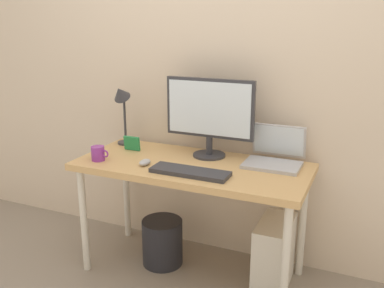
{
  "coord_description": "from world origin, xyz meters",
  "views": [
    {
      "loc": [
        0.96,
        -2.17,
        1.53
      ],
      "look_at": [
        0.0,
        0.0,
        0.84
      ],
      "focal_mm": 40.02,
      "sensor_mm": 36.0,
      "label": 1
    }
  ],
  "objects": [
    {
      "name": "desk_lamp",
      "position": [
        -0.58,
        0.17,
        1.01
      ],
      "size": [
        0.11,
        0.16,
        0.42
      ],
      "color": "#333338",
      "rests_on": "desk"
    },
    {
      "name": "laptop",
      "position": [
        0.44,
        0.19,
        0.77
      ],
      "size": [
        0.32,
        0.29,
        0.22
      ],
      "color": "#B2B2B7",
      "rests_on": "desk"
    },
    {
      "name": "ground_plane",
      "position": [
        0.0,
        0.0,
        0.0
      ],
      "size": [
        6.0,
        6.0,
        0.0
      ],
      "primitive_type": "plane",
      "color": "gray"
    },
    {
      "name": "desk",
      "position": [
        0.0,
        0.0,
        0.65
      ],
      "size": [
        1.37,
        0.61,
        0.72
      ],
      "color": "tan",
      "rests_on": "ground_plane"
    },
    {
      "name": "photo_frame",
      "position": [
        -0.46,
        0.08,
        0.77
      ],
      "size": [
        0.11,
        0.03,
        0.09
      ],
      "primitive_type": "cube",
      "rotation": [
        0.11,
        0.0,
        0.0
      ],
      "color": "#268C4C",
      "rests_on": "desk"
    },
    {
      "name": "monitor",
      "position": [
        0.04,
        0.17,
        0.99
      ],
      "size": [
        0.55,
        0.2,
        0.48
      ],
      "color": "#333338",
      "rests_on": "desk"
    },
    {
      "name": "keyboard",
      "position": [
        0.06,
        -0.16,
        0.73
      ],
      "size": [
        0.44,
        0.14,
        0.02
      ],
      "primitive_type": "cube",
      "color": "#333338",
      "rests_on": "desk"
    },
    {
      "name": "computer_tower",
      "position": [
        0.5,
        0.04,
        0.21
      ],
      "size": [
        0.18,
        0.36,
        0.42
      ],
      "primitive_type": "cube",
      "color": "silver",
      "rests_on": "ground_plane"
    },
    {
      "name": "back_wall",
      "position": [
        0.0,
        0.36,
        1.3
      ],
      "size": [
        4.4,
        0.04,
        2.6
      ],
      "primitive_type": "cube",
      "color": "beige",
      "rests_on": "ground_plane"
    },
    {
      "name": "coffee_mug",
      "position": [
        -0.54,
        -0.17,
        0.76
      ],
      "size": [
        0.11,
        0.08,
        0.09
      ],
      "color": "purple",
      "rests_on": "desk"
    },
    {
      "name": "mouse",
      "position": [
        -0.24,
        -0.13,
        0.74
      ],
      "size": [
        0.06,
        0.09,
        0.03
      ],
      "primitive_type": "ellipsoid",
      "color": "#B2B2B7",
      "rests_on": "desk"
    },
    {
      "name": "wastebasket",
      "position": [
        -0.21,
        0.01,
        0.15
      ],
      "size": [
        0.26,
        0.26,
        0.3
      ],
      "primitive_type": "cylinder",
      "color": "#232328",
      "rests_on": "ground_plane"
    }
  ]
}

